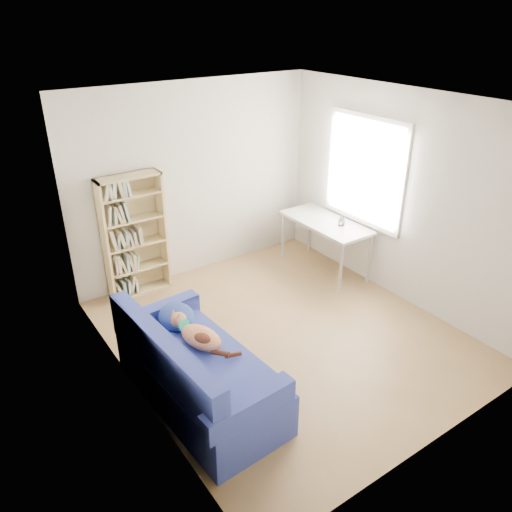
{
  "coord_description": "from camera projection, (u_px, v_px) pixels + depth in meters",
  "views": [
    {
      "loc": [
        -2.95,
        -3.73,
        3.4
      ],
      "look_at": [
        -0.08,
        0.44,
        0.85
      ],
      "focal_mm": 35.0,
      "sensor_mm": 36.0,
      "label": 1
    }
  ],
  "objects": [
    {
      "name": "pen_cup",
      "position": [
        342.0,
        221.0,
        6.68
      ],
      "size": [
        0.09,
        0.09,
        0.17
      ],
      "color": "white",
      "rests_on": "desk"
    },
    {
      "name": "sofa",
      "position": [
        195.0,
        372.0,
        4.65
      ],
      "size": [
        0.97,
        1.85,
        0.89
      ],
      "rotation": [
        0.0,
        0.0,
        0.06
      ],
      "color": "navy",
      "rests_on": "ground"
    },
    {
      "name": "bookshelf",
      "position": [
        135.0,
        240.0,
        6.31
      ],
      "size": [
        0.8,
        0.25,
        1.59
      ],
      "color": "tan",
      "rests_on": "ground"
    },
    {
      "name": "room_shell",
      "position": [
        293.0,
        198.0,
        5.1
      ],
      "size": [
        3.54,
        4.04,
        2.62
      ],
      "color": "silver",
      "rests_on": "ground"
    },
    {
      "name": "ground",
      "position": [
        284.0,
        334.0,
        5.76
      ],
      "size": [
        4.0,
        4.0,
        0.0
      ],
      "primitive_type": "plane",
      "color": "olive",
      "rests_on": "ground"
    },
    {
      "name": "desk",
      "position": [
        325.0,
        226.0,
        6.87
      ],
      "size": [
        0.61,
        1.34,
        0.75
      ],
      "color": "silver",
      "rests_on": "ground"
    }
  ]
}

